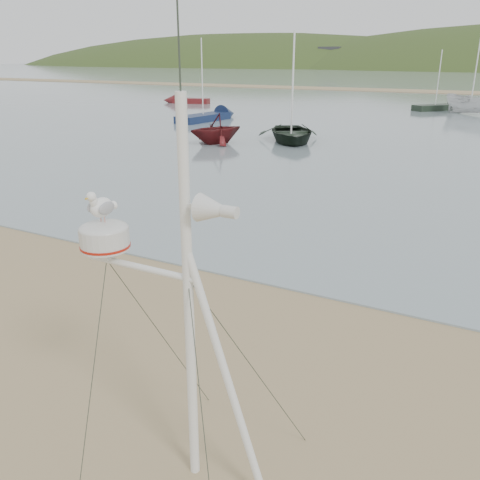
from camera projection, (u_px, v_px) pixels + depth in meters
The scene contains 9 objects.
ground at pixel (77, 361), 8.07m from camera, with size 560.00×560.00×0.00m, color #8C7550.
sandbar at pixel (473, 93), 66.08m from camera, with size 560.00×7.00×0.07m, color #8C7550.
mast_rig at pixel (184, 380), 5.51m from camera, with size 2.31×2.46×5.20m.
boat_dark at pixel (292, 97), 27.66m from camera, with size 3.44×1.00×4.82m, color black.
boat_red at pixel (216, 115), 27.42m from camera, with size 2.66×1.63×3.08m, color #571315.
boat_white at pixel (473, 86), 41.26m from camera, with size 1.69×1.73×4.48m, color silver.
dinghy_red_far at pixel (181, 101), 51.87m from camera, with size 5.03×2.26×1.19m.
sailboat_dark_mid at pixel (446, 107), 45.35m from camera, with size 4.49×5.04×5.47m.
sailboat_blue_near at pixel (216, 116), 38.66m from camera, with size 2.30×6.41×6.26m.
Camera 1 is at (5.55, -4.89, 4.57)m, focal length 38.00 mm.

